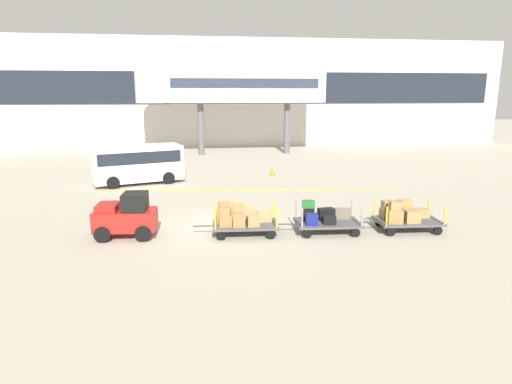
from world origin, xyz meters
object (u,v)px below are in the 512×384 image
at_px(baggage_tug, 126,216).
at_px(safety_cone_near, 272,171).
at_px(baggage_cart_tail, 404,215).
at_px(baggage_cart_lead, 242,219).
at_px(baggage_cart_middle, 325,219).
at_px(shuttle_van, 137,161).

bearing_deg(baggage_tug, safety_cone_near, 56.51).
bearing_deg(baggage_cart_tail, baggage_cart_lead, 175.71).
bearing_deg(baggage_cart_middle, baggage_cart_lead, 175.87).
xyz_separation_m(baggage_cart_lead, baggage_cart_tail, (5.94, -0.44, 0.01)).
relative_size(baggage_tug, baggage_cart_tail, 0.71).
relative_size(baggage_cart_tail, safety_cone_near, 5.53).
bearing_deg(baggage_cart_tail, baggage_tug, 176.36).
relative_size(baggage_cart_tail, shuttle_van, 0.59).
relative_size(baggage_cart_middle, shuttle_van, 0.59).
height_order(baggage_tug, baggage_cart_tail, baggage_tug).
distance_m(baggage_cart_tail, safety_cone_near, 11.73).
xyz_separation_m(shuttle_van, safety_cone_near, (7.84, 1.19, -0.96)).
xyz_separation_m(baggage_cart_lead, baggage_cart_middle, (3.01, -0.22, -0.06)).
distance_m(baggage_tug, safety_cone_near, 12.88).
bearing_deg(baggage_tug, baggage_cart_tail, -3.64).
bearing_deg(baggage_cart_tail, baggage_cart_middle, 175.56).
bearing_deg(baggage_tug, baggage_cart_middle, -3.31).
bearing_deg(safety_cone_near, shuttle_van, -171.37).
bearing_deg(shuttle_van, baggage_cart_lead, -63.89).
height_order(baggage_cart_middle, baggage_cart_tail, baggage_cart_tail).
relative_size(baggage_cart_lead, baggage_cart_middle, 1.00).
relative_size(baggage_tug, baggage_cart_middle, 0.71).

